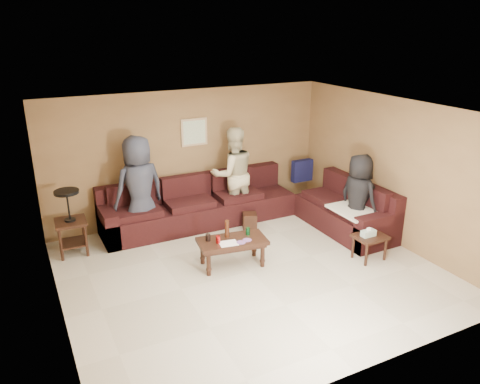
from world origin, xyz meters
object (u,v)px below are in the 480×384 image
Objects in this scene: waste_bin at (250,221)px; person_middle at (233,174)px; end_table_left at (70,221)px; sectional_sofa at (251,210)px; coffee_table at (232,243)px; person_left at (139,188)px; side_table_right at (370,238)px; person_right at (358,198)px.

person_middle is at bearing 94.53° from waste_bin.
end_table_left is 3.66× the size of waste_bin.
end_table_left is (-3.16, 0.36, 0.26)m from sectional_sofa.
end_table_left reaches higher than coffee_table.
sectional_sofa reaches higher than coffee_table.
person_left is at bearing 120.80° from coffee_table.
coffee_table is 3.73× the size of waste_bin.
sectional_sofa is 8.25× the size of side_table_right.
sectional_sofa is at bearing 118.62° from side_table_right.
coffee_table is at bearing -35.42° from end_table_left.
end_table_left is at bearing 144.58° from coffee_table.
end_table_left is 4.89m from side_table_right.
person_right reaches higher than side_table_right.
person_left is (1.20, 0.10, 0.35)m from end_table_left.
end_table_left is 0.60× the size of person_left.
sectional_sofa is at bearing -6.47° from end_table_left.
person_middle is at bearing 115.73° from side_table_right.
side_table_right is at bearing -21.52° from coffee_table.
coffee_table is 2.23m from side_table_right.
coffee_table is at bearing -129.08° from sectional_sofa.
side_table_right is 1.85× the size of waste_bin.
coffee_table is at bearing -129.16° from waste_bin.
waste_bin is 0.17× the size of person_middle.
person_middle reaches higher than end_table_left.
person_middle is (1.84, 0.06, -0.02)m from person_left.
sectional_sofa is 3.20m from end_table_left.
person_middle is 1.17× the size of person_right.
person_left is (-1.96, 0.46, 0.61)m from sectional_sofa.
side_table_right is at bearing 120.22° from person_middle.
person_middle is (-0.12, 0.51, 0.58)m from sectional_sofa.
sectional_sofa is 0.21m from waste_bin.
person_left reaches higher than end_table_left.
person_left is at bearing 52.64° from person_right.
person_left reaches higher than person_middle.
person_right is (0.32, 0.71, 0.41)m from side_table_right.
person_left is 1.02× the size of person_middle.
sectional_sofa reaches higher than side_table_right.
side_table_right is 3.98m from person_left.
waste_bin is at bearing 152.09° from person_left.
person_middle is at bearing 103.06° from sectional_sofa.
coffee_table is 0.63× the size of person_middle.
sectional_sofa is 4.16× the size of end_table_left.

